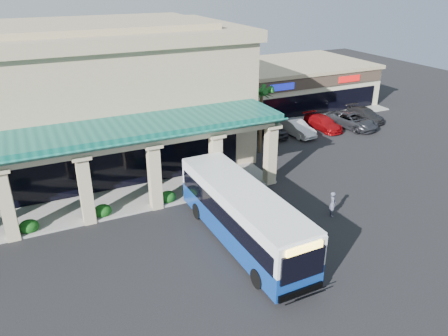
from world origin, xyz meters
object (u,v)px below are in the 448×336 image
pedestrian (333,204)px  car_extra (365,114)px  car_red (323,123)px  transit_bus (242,216)px  car_gray (352,120)px  car_silver (267,127)px  car_white (296,128)px

pedestrian → car_extra: (16.30, 14.96, -0.17)m
car_red → transit_bus: bearing=-143.3°
car_gray → car_red: bearing=154.0°
pedestrian → car_silver: 16.09m
car_gray → car_extra: size_ratio=1.18×
transit_bus → pedestrian: 6.89m
car_silver → car_white: car_silver is taller
transit_bus → car_red: transit_bus is taller
car_red → car_gray: 3.18m
transit_bus → car_silver: 19.19m
car_silver → transit_bus: bearing=-127.7°
transit_bus → pedestrian: bearing=0.1°
transit_bus → car_silver: (11.08, 15.65, -0.86)m
car_silver → car_red: (6.08, -0.97, -0.18)m
car_white → car_extra: car_white is taller
pedestrian → car_white: (6.81, 14.28, -0.10)m
car_extra → car_white: bearing=-176.6°
car_extra → pedestrian: bearing=-138.2°
pedestrian → car_white: 15.82m
car_red → car_gray: (3.05, -0.87, 0.09)m
car_red → pedestrian: bearing=-129.2°
pedestrian → car_white: bearing=2.4°
car_white → car_gray: (6.57, -0.60, 0.03)m
pedestrian → car_silver: (4.25, 15.52, 0.01)m
car_gray → car_silver: bearing=158.6°
pedestrian → car_white: pedestrian is taller
car_silver → car_gray: size_ratio=0.91×
car_extra → car_gray: bearing=-157.0°
pedestrian → car_gray: bearing=-16.5°
pedestrian → car_red: bearing=-7.5°
car_red → car_extra: car_extra is taller
car_silver → car_red: bearing=-11.4°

